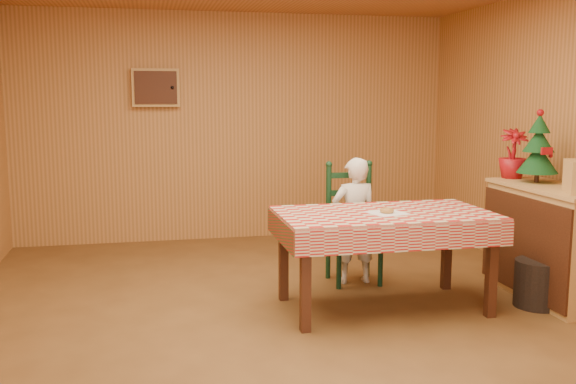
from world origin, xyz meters
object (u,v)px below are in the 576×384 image
Objects in this scene: christmas_tree at (538,149)px; storage_bin at (538,284)px; ladder_chair at (352,226)px; dining_table at (384,222)px; shelf_unit at (550,242)px; seated_child at (354,221)px.

storage_bin is at bearing -117.36° from christmas_tree.
christmas_tree reaches higher than ladder_chair.
storage_bin is (-0.24, -0.46, -1.02)m from christmas_tree.
dining_table is 1.34× the size of shelf_unit.
storage_bin is at bearing -10.56° from dining_table.
seated_child is 3.02× the size of storage_bin.
seated_child is 1.60m from storage_bin.
seated_child is at bearing 161.00° from christmas_tree.
seated_child is 1.81× the size of christmas_tree.
seated_child is at bearing -90.00° from ladder_chair.
shelf_unit is at bearing -0.82° from dining_table.
storage_bin is (1.22, -0.23, -0.50)m from dining_table.
shelf_unit is at bearing -29.18° from ladder_chair.
seated_child is at bearing 141.87° from storage_bin.
shelf_unit is 3.33× the size of storage_bin.
shelf_unit is 2.00× the size of christmas_tree.
dining_table is 1.46m from shelf_unit.
christmas_tree is 1.15m from storage_bin.
christmas_tree is at bearing -20.98° from ladder_chair.
ladder_chair is 1.71m from christmas_tree.
ladder_chair is at bearing 159.02° from christmas_tree.
seated_child reaches higher than dining_table.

